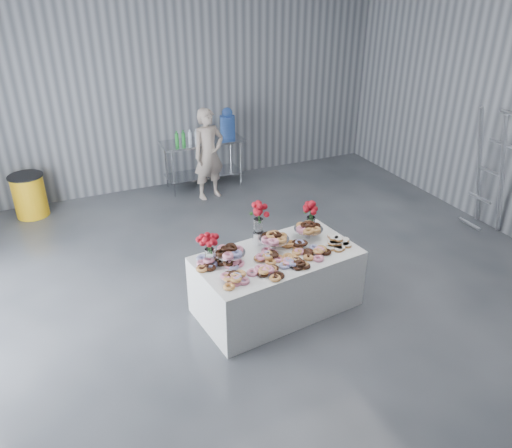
{
  "coord_description": "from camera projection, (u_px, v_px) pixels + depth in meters",
  "views": [
    {
      "loc": [
        -2.39,
        -4.31,
        3.76
      ],
      "look_at": [
        -0.15,
        0.67,
        0.91
      ],
      "focal_mm": 35.0,
      "sensor_mm": 36.0,
      "label": 1
    }
  ],
  "objects": [
    {
      "name": "cake_stand_mid",
      "position": [
        274.0,
        238.0,
        5.88
      ],
      "size": [
        0.36,
        0.36,
        0.17
      ],
      "color": "silver",
      "rests_on": "display_table"
    },
    {
      "name": "bouquet_left",
      "position": [
        209.0,
        240.0,
        5.52
      ],
      "size": [
        0.26,
        0.26,
        0.42
      ],
      "color": "white",
      "rests_on": "display_table"
    },
    {
      "name": "drink_bottles",
      "position": [
        187.0,
        137.0,
        8.84
      ],
      "size": [
        0.54,
        0.08,
        0.27
      ],
      "primitive_type": null,
      "color": "#268C33",
      "rests_on": "prep_table"
    },
    {
      "name": "stepladder",
      "position": [
        490.0,
        171.0,
        7.55
      ],
      "size": [
        0.66,
        0.49,
        1.95
      ],
      "primitive_type": null,
      "rotation": [
        0.0,
        -0.22,
        0.0
      ],
      "color": "silver",
      "rests_on": "ground"
    },
    {
      "name": "cake_stand_right",
      "position": [
        308.0,
        228.0,
        6.11
      ],
      "size": [
        0.36,
        0.36,
        0.17
      ],
      "color": "silver",
      "rests_on": "display_table"
    },
    {
      "name": "danish_pile",
      "position": [
        336.0,
        240.0,
        6.01
      ],
      "size": [
        0.48,
        0.48,
        0.11
      ],
      "primitive_type": null,
      "color": "white",
      "rests_on": "display_table"
    },
    {
      "name": "trash_barrel",
      "position": [
        29.0,
        196.0,
        8.25
      ],
      "size": [
        0.56,
        0.56,
        0.72
      ],
      "rotation": [
        0.0,
        0.0,
        0.33
      ],
      "color": "yellow",
      "rests_on": "ground"
    },
    {
      "name": "water_jug",
      "position": [
        227.0,
        124.0,
        9.17
      ],
      "size": [
        0.28,
        0.28,
        0.55
      ],
      "color": "#3E6FD5",
      "rests_on": "prep_table"
    },
    {
      "name": "room_walls",
      "position": [
        269.0,
        94.0,
        4.82
      ],
      "size": [
        8.04,
        9.04,
        4.02
      ],
      "color": "gray",
      "rests_on": "ground"
    },
    {
      "name": "donut_mounds",
      "position": [
        279.0,
        254.0,
        5.75
      ],
      "size": [
        1.89,
        1.01,
        0.09
      ],
      "primitive_type": null,
      "rotation": [
        0.0,
        0.0,
        0.12
      ],
      "color": "#CA844A",
      "rests_on": "display_table"
    },
    {
      "name": "cake_stand_left",
      "position": [
        230.0,
        251.0,
        5.61
      ],
      "size": [
        0.36,
        0.36,
        0.17
      ],
      "color": "silver",
      "rests_on": "display_table"
    },
    {
      "name": "prep_table",
      "position": [
        203.0,
        155.0,
        9.23
      ],
      "size": [
        1.5,
        0.6,
        0.9
      ],
      "color": "silver",
      "rests_on": "ground"
    },
    {
      "name": "bouquet_center",
      "position": [
        258.0,
        215.0,
        5.88
      ],
      "size": [
        0.26,
        0.26,
        0.57
      ],
      "color": "silver",
      "rests_on": "display_table"
    },
    {
      "name": "display_table",
      "position": [
        277.0,
        282.0,
        5.98
      ],
      "size": [
        2.01,
        1.22,
        0.75
      ],
      "primitive_type": "cube",
      "rotation": [
        0.0,
        0.0,
        0.12
      ],
      "color": "white",
      "rests_on": "ground"
    },
    {
      "name": "bouquet_right",
      "position": [
        312.0,
        209.0,
        6.22
      ],
      "size": [
        0.26,
        0.26,
        0.42
      ],
      "color": "white",
      "rests_on": "display_table"
    },
    {
      "name": "ground",
      "position": [
        289.0,
        311.0,
        6.09
      ],
      "size": [
        9.0,
        9.0,
        0.0
      ],
      "primitive_type": "plane",
      "color": "#33353A",
      "rests_on": "ground"
    },
    {
      "name": "person",
      "position": [
        209.0,
        154.0,
        8.72
      ],
      "size": [
        0.66,
        0.5,
        1.62
      ],
      "primitive_type": "imported",
      "rotation": [
        0.0,
        0.0,
        0.2
      ],
      "color": "#CC8C93",
      "rests_on": "ground"
    }
  ]
}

